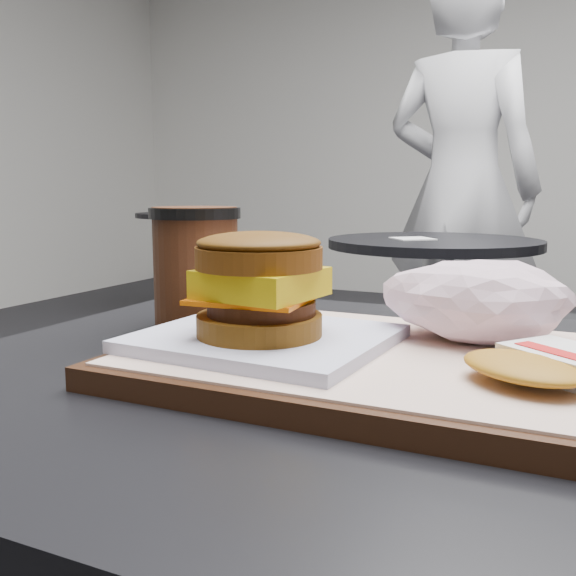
# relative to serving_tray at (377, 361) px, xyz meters

# --- Properties ---
(serving_tray) EXTENTS (0.38, 0.28, 0.02)m
(serving_tray) POSITION_rel_serving_tray_xyz_m (0.00, 0.00, 0.00)
(serving_tray) COLOR black
(serving_tray) RESTS_ON customer_table
(breakfast_sandwich) EXTENTS (0.20, 0.18, 0.09)m
(breakfast_sandwich) POSITION_rel_serving_tray_xyz_m (-0.09, -0.03, 0.05)
(breakfast_sandwich) COLOR white
(breakfast_sandwich) RESTS_ON serving_tray
(hash_brown) EXTENTS (0.14, 0.13, 0.02)m
(hash_brown) POSITION_rel_serving_tray_xyz_m (0.13, -0.03, 0.02)
(hash_brown) COLOR white
(hash_brown) RESTS_ON serving_tray
(crumpled_wrapper) EXTENTS (0.15, 0.12, 0.07)m
(crumpled_wrapper) POSITION_rel_serving_tray_xyz_m (0.06, 0.07, 0.04)
(crumpled_wrapper) COLOR white
(crumpled_wrapper) RESTS_ON serving_tray
(coffee_cup) EXTENTS (0.09, 0.09, 0.13)m
(coffee_cup) POSITION_rel_serving_tray_xyz_m (-0.23, 0.09, 0.06)
(coffee_cup) COLOR #3F1E0F
(coffee_cup) RESTS_ON customer_table
(neighbor_table) EXTENTS (0.70, 0.70, 0.75)m
(neighbor_table) POSITION_rel_serving_tray_xyz_m (-0.32, 1.65, -0.23)
(neighbor_table) COLOR black
(neighbor_table) RESTS_ON ground
(napkin) EXTENTS (0.17, 0.17, 0.00)m
(napkin) POSITION_rel_serving_tray_xyz_m (-0.38, 1.61, -0.03)
(napkin) COLOR white
(napkin) RESTS_ON neighbor_table
(patron) EXTENTS (0.73, 0.55, 1.83)m
(patron) POSITION_rel_serving_tray_xyz_m (-0.37, 2.33, 0.13)
(patron) COLOR silver
(patron) RESTS_ON ground
(bg_table_mid) EXTENTS (0.66, 0.66, 0.75)m
(bg_table_mid) POSITION_rel_serving_tray_xyz_m (-2.37, 3.20, -0.22)
(bg_table_mid) COLOR black
(bg_table_mid) RESTS_ON ground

